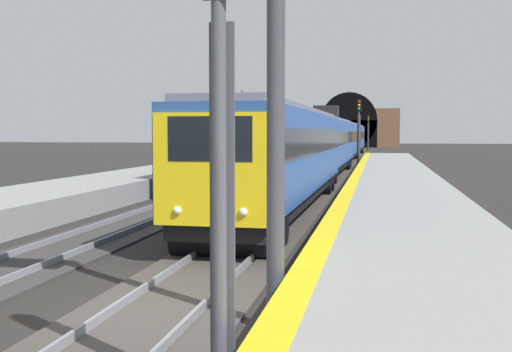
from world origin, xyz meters
name	(u,v)px	position (x,y,z in m)	size (l,w,h in m)	color
ground_plane	(154,319)	(0.00, 0.00, 0.00)	(320.00, 320.00, 0.00)	#282623
platform_right	(430,306)	(0.00, -4.42, 0.46)	(112.00, 4.30, 0.92)	gray
platform_right_edge_strip	(305,271)	(0.00, -2.52, 0.92)	(112.00, 0.50, 0.01)	yellow
track_main_line	(154,317)	(0.00, 0.00, 0.04)	(160.00, 2.92, 0.21)	#423D38
train_main_approaching	(336,141)	(44.74, 0.00, 2.27)	(81.41, 3.04, 4.89)	#264C99
train_adjacent_platform	(270,143)	(37.23, 4.43, 2.27)	(40.59, 3.35, 3.98)	navy
railway_signal_near	(219,109)	(-3.14, -1.93, 3.35)	(0.39, 0.38, 5.57)	#4C4C54
railway_signal_mid	(359,127)	(44.96, -1.93, 3.50)	(0.39, 0.38, 5.84)	#38383D
railway_signal_far	(368,130)	(92.41, -1.93, 3.43)	(0.39, 0.38, 5.71)	#38383D
tunnel_portal	(349,128)	(117.47, 2.21, 3.84)	(2.96, 19.56, 10.95)	brown
catenary_mast_near	(250,124)	(63.78, 11.35, 3.98)	(0.22, 2.34, 7.72)	#595B60
catenary_mast_far	(243,124)	(59.62, 11.37, 3.96)	(0.22, 1.95, 7.72)	#595B60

